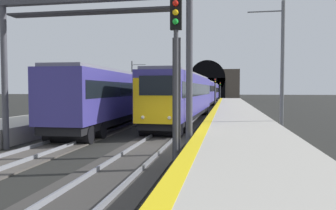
{
  "coord_description": "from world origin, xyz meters",
  "views": [
    {
      "loc": [
        -15.07,
        -3.51,
        2.8
      ],
      "look_at": [
        6.6,
        0.37,
        1.74
      ],
      "focal_mm": 35.08,
      "sensor_mm": 36.0,
      "label": 1
    }
  ],
  "objects": [
    {
      "name": "railway_signal_far",
      "position": [
        73.72,
        -1.82,
        2.93
      ],
      "size": [
        0.39,
        0.38,
        4.8
      ],
      "rotation": [
        0.0,
        0.0,
        3.14
      ],
      "color": "#4C4C54",
      "rests_on": "ground_plane"
    },
    {
      "name": "train_main_approaching",
      "position": [
        33.32,
        0.0,
        2.32
      ],
      "size": [
        62.0,
        3.24,
        4.09
      ],
      "rotation": [
        0.0,
        0.0,
        3.12
      ],
      "color": "navy",
      "rests_on": "ground_plane"
    },
    {
      "name": "platform_right",
      "position": [
        0.0,
        -4.27,
        0.45
      ],
      "size": [
        112.0,
        4.2,
        0.9
      ],
      "primitive_type": "cube",
      "color": "#ADA89E",
      "rests_on": "ground_plane"
    },
    {
      "name": "catenary_mast_near",
      "position": [
        5.42,
        -6.74,
        4.13
      ],
      "size": [
        0.22,
        2.17,
        8.03
      ],
      "color": "#595B60",
      "rests_on": "ground_plane"
    },
    {
      "name": "platform_right_edge_strip",
      "position": [
        0.0,
        -2.42,
        0.91
      ],
      "size": [
        112.0,
        0.5,
        0.01
      ],
      "primitive_type": "cube",
      "color": "yellow",
      "rests_on": "platform_right"
    },
    {
      "name": "track_adjacent_line",
      "position": [
        0.0,
        4.65,
        0.04
      ],
      "size": [
        160.0,
        2.72,
        0.21
      ],
      "color": "#4C4742",
      "rests_on": "ground_plane"
    },
    {
      "name": "catenary_mast_far",
      "position": [
        35.71,
        11.37,
        3.78
      ],
      "size": [
        0.22,
        2.35,
        7.31
      ],
      "color": "#595B60",
      "rests_on": "ground_plane"
    },
    {
      "name": "train_adjacent_platform",
      "position": [
        28.24,
        4.65,
        2.32
      ],
      "size": [
        58.19,
        3.14,
        4.08
      ],
      "rotation": [
        0.0,
        0.0,
        0.02
      ],
      "color": "navy",
      "rests_on": "ground_plane"
    },
    {
      "name": "railway_signal_near",
      "position": [
        -4.08,
        -1.82,
        3.5
      ],
      "size": [
        0.39,
        0.38,
        5.84
      ],
      "rotation": [
        0.0,
        0.0,
        3.14
      ],
      "color": "#38383D",
      "rests_on": "ground_plane"
    },
    {
      "name": "track_main_line",
      "position": [
        0.0,
        0.0,
        0.04
      ],
      "size": [
        160.0,
        2.92,
        0.21
      ],
      "color": "#383533",
      "rests_on": "ground_plane"
    },
    {
      "name": "ground_plane",
      "position": [
        0.0,
        0.0,
        0.0
      ],
      "size": [
        320.0,
        320.0,
        0.0
      ],
      "primitive_type": "plane",
      "color": "black"
    },
    {
      "name": "tunnel_portal",
      "position": [
        86.12,
        2.32,
        4.47
      ],
      "size": [
        2.36,
        19.38,
        11.64
      ],
      "color": "#51473D",
      "rests_on": "ground_plane"
    },
    {
      "name": "railway_signal_mid",
      "position": [
        34.74,
        -1.82,
        2.65
      ],
      "size": [
        0.39,
        0.38,
        4.46
      ],
      "rotation": [
        0.0,
        0.0,
        3.14
      ],
      "color": "#4C4C54",
      "rests_on": "ground_plane"
    },
    {
      "name": "overhead_signal_gantry",
      "position": [
        -1.44,
        2.32,
        5.28
      ],
      "size": [
        0.7,
        8.87,
        6.94
      ],
      "color": "#3F3F47",
      "rests_on": "ground_plane"
    }
  ]
}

